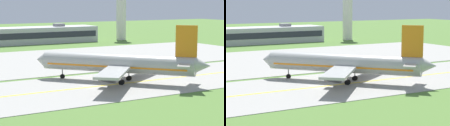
% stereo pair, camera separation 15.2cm
% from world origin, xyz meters
% --- Properties ---
extents(ground_plane, '(500.00, 500.00, 0.00)m').
position_xyz_m(ground_plane, '(0.00, 0.00, 0.00)').
color(ground_plane, '#517A33').
extents(taxiway_strip, '(240.00, 28.00, 0.10)m').
position_xyz_m(taxiway_strip, '(0.00, 0.00, 0.05)').
color(taxiway_strip, '#9E9B93').
rests_on(taxiway_strip, ground).
extents(apron_pad, '(140.00, 52.00, 0.10)m').
position_xyz_m(apron_pad, '(10.00, 42.00, 0.05)').
color(apron_pad, '#9E9B93').
rests_on(apron_pad, ground).
extents(taxiway_centreline, '(220.00, 0.60, 0.01)m').
position_xyz_m(taxiway_centreline, '(0.00, 0.00, 0.11)').
color(taxiway_centreline, yellow).
rests_on(taxiway_centreline, taxiway_strip).
extents(airplane_lead, '(29.84, 32.48, 12.70)m').
position_xyz_m(airplane_lead, '(7.02, 1.88, 4.13)').
color(airplane_lead, '#ADADA8').
rests_on(airplane_lead, ground).
extents(terminal_building, '(51.36, 13.45, 7.96)m').
position_xyz_m(terminal_building, '(21.48, 94.25, 3.40)').
color(terminal_building, '#B2B2B7').
rests_on(terminal_building, ground).
extents(control_tower, '(7.60, 7.60, 26.82)m').
position_xyz_m(control_tower, '(60.84, 90.72, 16.16)').
color(control_tower, silver).
rests_on(control_tower, ground).
extents(traffic_cone_near_edge, '(0.44, 0.44, 0.60)m').
position_xyz_m(traffic_cone_near_edge, '(29.70, 11.94, 0.30)').
color(traffic_cone_near_edge, orange).
rests_on(traffic_cone_near_edge, ground).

